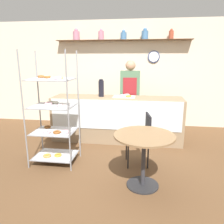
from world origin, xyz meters
TOP-DOWN VIEW (x-y plane):
  - ground_plane at (0.00, 0.00)m, footprint 14.00×14.00m
  - back_wall at (-0.00, 2.40)m, footprint 10.00×0.30m
  - display_counter at (0.00, 1.12)m, footprint 2.75×0.65m
  - pastry_rack at (-0.92, -0.09)m, footprint 0.74×0.56m
  - person_worker at (0.25, 1.59)m, footprint 0.44×0.23m
  - cafe_table at (0.58, -0.61)m, footprint 0.82×0.82m
  - cafe_chair at (0.55, 0.05)m, footprint 0.44×0.44m
  - coffee_carafe at (-0.34, 1.18)m, footprint 0.11×0.11m
  - donut_tray_counter at (0.17, 1.19)m, footprint 0.46×0.30m

SIDE VIEW (x-z plane):
  - ground_plane at x=0.00m, z-range 0.00..0.00m
  - display_counter at x=0.00m, z-range 0.00..0.95m
  - cafe_chair at x=0.55m, z-range 0.10..0.96m
  - cafe_table at x=0.58m, z-range 0.20..0.96m
  - pastry_rack at x=-0.92m, z-range -0.13..1.74m
  - person_worker at x=0.25m, z-range 0.09..1.79m
  - donut_tray_counter at x=0.17m, z-range 0.94..0.99m
  - coffee_carafe at x=-0.34m, z-range 0.95..1.32m
  - back_wall at x=0.00m, z-range 0.02..2.72m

